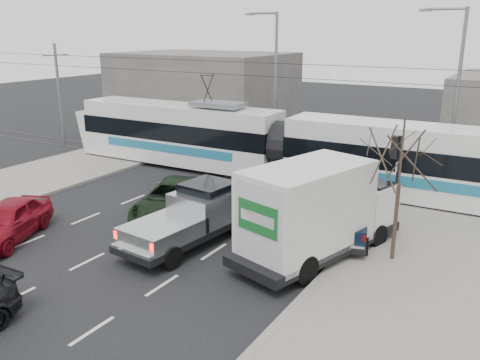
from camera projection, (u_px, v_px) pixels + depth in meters
The scene contains 15 objects.
ground at pixel (177, 242), 19.66m from camera, with size 120.00×120.00×0.00m, color black.
sidewalk_right at pixel (416, 302), 15.21m from camera, with size 6.00×60.00×0.15m, color gray.
rails at pixel (289, 179), 27.88m from camera, with size 60.00×1.60×0.03m, color #33302D.
building_left at pixel (204, 88), 43.78m from camera, with size 14.00×10.00×6.00m, color slate.
bare_tree at pixel (401, 158), 16.89m from camera, with size 2.40×2.40×5.00m.
traffic_signal at pixel (396, 159), 21.03m from camera, with size 0.44×0.44×3.60m.
street_lamp_near at pixel (454, 86), 26.11m from camera, with size 2.38×0.25×9.00m.
street_lamp_far at pixel (273, 74), 33.41m from camera, with size 2.38×0.25×9.00m.
catenary at pixel (291, 109), 26.77m from camera, with size 60.00×0.20×7.00m.
tram at pixel (284, 146), 27.07m from camera, with size 26.67×3.32×5.43m.
silver_pickup at pixel (195, 215), 19.48m from camera, with size 2.66×6.18×2.18m.
box_truck at pixel (318, 212), 17.91m from camera, with size 4.26×7.44×3.52m.
navy_pickup at pixel (346, 213), 19.99m from camera, with size 2.89×4.86×1.93m.
green_car at pixel (174, 199), 22.22m from camera, with size 2.57×5.58×1.55m, color black.
red_car at pixel (7, 221), 19.71m from camera, with size 1.83×4.55×1.55m, color maroon.
Camera 1 is at (11.40, -14.33, 7.93)m, focal length 38.00 mm.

